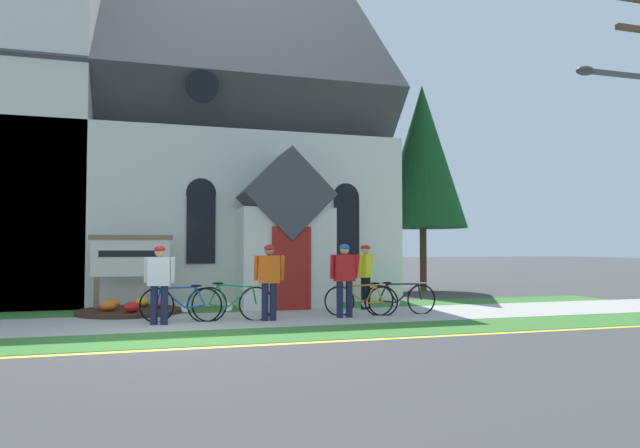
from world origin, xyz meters
TOP-DOWN VIEW (x-y plane):
  - ground at (0.00, 4.00)m, footprint 140.00×140.00m
  - sidewalk_slab at (0.96, 2.11)m, footprint 32.00×2.78m
  - grass_verge at (0.96, -0.14)m, footprint 32.00×1.72m
  - church_lawn at (0.96, 4.32)m, footprint 24.00×1.63m
  - curb_paint_stripe at (0.96, -1.16)m, footprint 28.00×0.16m
  - church_building at (0.55, 9.58)m, footprint 12.31×11.49m
  - church_sign at (-0.78, 4.51)m, footprint 2.02×0.25m
  - flower_bed at (-0.77, 3.97)m, footprint 2.42×2.42m
  - bicycle_black at (4.40, 2.01)m, footprint 1.62×0.60m
  - bicycle_green at (0.34, 2.04)m, footprint 1.71×0.47m
  - bicycle_yellow at (1.41, 1.91)m, footprint 1.73×0.32m
  - bicycle_blue at (5.33, 1.93)m, footprint 1.79×0.09m
  - cyclist_in_green_jersey at (4.97, 3.25)m, footprint 0.53×0.56m
  - cyclist_in_white_jersey at (3.90, 1.77)m, footprint 0.65×0.29m
  - cyclist_in_yellow_jersey at (2.17, 1.72)m, footprint 0.63×0.35m
  - cyclist_in_red_jersey at (-0.10, 1.71)m, footprint 0.61×0.40m
  - roadside_conifer at (9.26, 8.52)m, footprint 3.23×3.23m

SIDE VIEW (x-z plane):
  - ground at x=0.00m, z-range 0.00..0.00m
  - curb_paint_stripe at x=0.96m, z-range 0.00..0.01m
  - grass_verge at x=0.96m, z-range 0.00..0.01m
  - church_lawn at x=0.96m, z-range 0.00..0.01m
  - sidewalk_slab at x=0.96m, z-range 0.00..0.01m
  - flower_bed at x=-0.77m, z-range -0.08..0.26m
  - bicycle_black at x=4.40m, z-range -0.03..0.76m
  - bicycle_blue at x=5.33m, z-range -0.02..0.77m
  - bicycle_green at x=0.34m, z-range -0.02..0.79m
  - bicycle_yellow at x=1.41m, z-range -0.04..0.81m
  - cyclist_in_red_jersey at x=-0.10m, z-range 0.13..1.74m
  - cyclist_in_yellow_jersey at x=2.17m, z-range 0.14..1.78m
  - cyclist_in_green_jersey at x=4.97m, z-range 0.14..1.78m
  - cyclist_in_white_jersey at x=3.90m, z-range 0.14..1.79m
  - church_sign at x=-0.78m, z-range 0.33..2.22m
  - church_building at x=0.55m, z-range -2.14..11.60m
  - roadside_conifer at x=9.26m, z-range 1.14..8.79m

